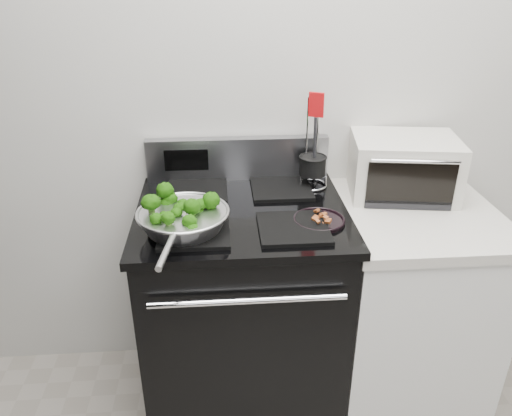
{
  "coord_description": "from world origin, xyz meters",
  "views": [
    {
      "loc": [
        -0.38,
        -0.26,
        1.78
      ],
      "look_at": [
        -0.25,
        1.36,
        0.98
      ],
      "focal_mm": 35.0,
      "sensor_mm": 36.0,
      "label": 1
    }
  ],
  "objects": [
    {
      "name": "back_wall",
      "position": [
        0.0,
        1.75,
        1.35
      ],
      "size": [
        4.0,
        0.02,
        2.7
      ],
      "primitive_type": "cube",
      "color": "beige",
      "rests_on": "ground"
    },
    {
      "name": "gas_range",
      "position": [
        -0.3,
        1.41,
        0.49
      ],
      "size": [
        0.79,
        0.69,
        1.13
      ],
      "color": "black",
      "rests_on": "floor"
    },
    {
      "name": "counter",
      "position": [
        0.39,
        1.41,
        0.46
      ],
      "size": [
        0.62,
        0.68,
        0.92
      ],
      "color": "white",
      "rests_on": "floor"
    },
    {
      "name": "skillet",
      "position": [
        -0.51,
        1.25,
        1.0
      ],
      "size": [
        0.32,
        0.5,
        0.07
      ],
      "rotation": [
        0.0,
        0.0,
        -0.15
      ],
      "color": "silver",
      "rests_on": "gas_range"
    },
    {
      "name": "broccoli_pile",
      "position": [
        -0.51,
        1.26,
        1.02
      ],
      "size": [
        0.25,
        0.25,
        0.09
      ],
      "primitive_type": null,
      "color": "black",
      "rests_on": "skillet"
    },
    {
      "name": "bacon_plate",
      "position": [
        -0.03,
        1.29,
        0.97
      ],
      "size": [
        0.19,
        0.19,
        0.04
      ],
      "rotation": [
        0.0,
        0.0,
        -0.36
      ],
      "color": "black",
      "rests_on": "gas_range"
    },
    {
      "name": "utensil_holder",
      "position": [
        0.0,
        1.61,
        1.02
      ],
      "size": [
        0.13,
        0.13,
        0.39
      ],
      "rotation": [
        0.0,
        0.0,
        -0.43
      ],
      "color": "silver",
      "rests_on": "gas_range"
    },
    {
      "name": "toaster_oven",
      "position": [
        0.37,
        1.58,
        1.04
      ],
      "size": [
        0.45,
        0.37,
        0.24
      ],
      "rotation": [
        0.0,
        0.0,
        -0.15
      ],
      "color": "beige",
      "rests_on": "counter"
    }
  ]
}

